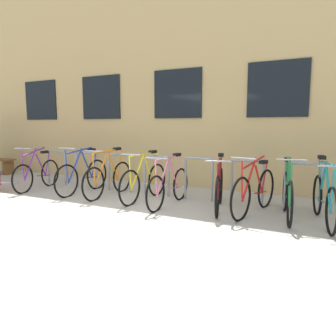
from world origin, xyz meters
TOP-DOWN VIEW (x-y plane):
  - ground_plane at (0.00, 0.00)m, footprint 42.00×42.00m
  - storefront_building at (-0.00, 5.79)m, footprint 28.00×5.23m
  - bike_rack at (0.09, 1.90)m, footprint 6.65×0.05m
  - bicycle_green at (2.90, 1.39)m, footprint 0.48×1.72m
  - bicycle_blue at (-1.57, 1.39)m, footprint 0.44×1.79m
  - bicycle_teal at (3.45, 1.32)m, footprint 0.52×1.78m
  - bicycle_red at (2.34, 1.41)m, footprint 0.52×1.82m
  - bicycle_purple at (-2.84, 1.20)m, footprint 0.47×1.67m
  - bicycle_orange at (-0.83, 1.40)m, footprint 0.44×1.78m
  - bicycle_pink at (0.73, 1.25)m, footprint 0.44×1.77m
  - bicycle_yellow at (0.08, 1.41)m, footprint 0.44×1.79m
  - bicycle_maroon at (1.70, 1.39)m, footprint 0.56×1.71m

SIDE VIEW (x-z plane):
  - ground_plane at x=0.00m, z-range 0.00..0.00m
  - bicycle_purple at x=-2.84m, z-range -0.15..0.91m
  - bicycle_pink at x=0.73m, z-range -0.13..0.89m
  - bicycle_teal at x=3.45m, z-range -0.14..0.93m
  - bicycle_maroon at x=1.70m, z-range -0.12..0.91m
  - bicycle_yellow at x=0.08m, z-range -0.12..0.91m
  - bicycle_red at x=2.34m, z-range -0.13..0.92m
  - bicycle_orange at x=-0.83m, z-range -0.14..0.93m
  - bicycle_green at x=2.90m, z-range -0.13..0.93m
  - bicycle_blue at x=-1.57m, z-range -0.14..0.95m
  - bike_rack at x=0.09m, z-range 0.10..1.00m
  - storefront_building at x=0.00m, z-range 0.00..5.66m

